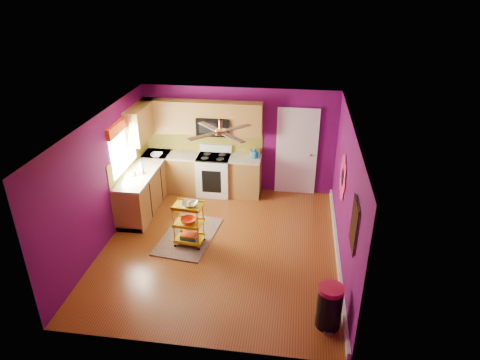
# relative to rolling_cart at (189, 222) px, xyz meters

# --- Properties ---
(ground) EXTENTS (5.00, 5.00, 0.00)m
(ground) POSITION_rel_rolling_cart_xyz_m (0.61, 0.02, -0.50)
(ground) COLOR #663010
(ground) RESTS_ON ground
(room_envelope) EXTENTS (4.54, 5.04, 2.52)m
(room_envelope) POSITION_rel_rolling_cart_xyz_m (0.64, 0.02, 1.13)
(room_envelope) COLOR #5D0A53
(room_envelope) RESTS_ON ground
(lower_cabinets) EXTENTS (2.81, 2.31, 0.94)m
(lower_cabinets) POSITION_rel_rolling_cart_xyz_m (-0.73, 1.83, -0.06)
(lower_cabinets) COLOR brown
(lower_cabinets) RESTS_ON ground
(electric_range) EXTENTS (0.76, 0.66, 1.13)m
(electric_range) POSITION_rel_rolling_cart_xyz_m (0.06, 2.19, -0.02)
(electric_range) COLOR white
(electric_range) RESTS_ON ground
(upper_cabinetry) EXTENTS (2.80, 2.30, 1.26)m
(upper_cabinetry) POSITION_rel_rolling_cart_xyz_m (-0.63, 2.19, 1.30)
(upper_cabinetry) COLOR brown
(upper_cabinetry) RESTS_ON ground
(left_window) EXTENTS (0.08, 1.35, 1.08)m
(left_window) POSITION_rel_rolling_cart_xyz_m (-1.60, 1.07, 1.24)
(left_window) COLOR white
(left_window) RESTS_ON ground
(panel_door) EXTENTS (0.95, 0.11, 2.15)m
(panel_door) POSITION_rel_rolling_cart_xyz_m (1.96, 2.49, 0.53)
(panel_door) COLOR white
(panel_door) RESTS_ON ground
(right_wall_art) EXTENTS (0.04, 2.74, 1.04)m
(right_wall_art) POSITION_rel_rolling_cart_xyz_m (2.84, -0.32, 0.94)
(right_wall_art) COLOR black
(right_wall_art) RESTS_ON ground
(ceiling_fan) EXTENTS (1.01, 1.01, 0.26)m
(ceiling_fan) POSITION_rel_rolling_cart_xyz_m (0.61, 0.22, 1.79)
(ceiling_fan) COLOR #BF8C3F
(ceiling_fan) RESTS_ON ground
(shag_rug) EXTENTS (1.16, 1.70, 0.02)m
(shag_rug) POSITION_rel_rolling_cart_xyz_m (-0.09, 0.25, -0.49)
(shag_rug) COLOR black
(shag_rug) RESTS_ON ground
(rolling_cart) EXTENTS (0.57, 0.44, 0.97)m
(rolling_cart) POSITION_rel_rolling_cart_xyz_m (0.00, 0.00, 0.00)
(rolling_cart) COLOR gold
(rolling_cart) RESTS_ON ground
(trash_can) EXTENTS (0.44, 0.45, 0.72)m
(trash_can) POSITION_rel_rolling_cart_xyz_m (2.58, -1.79, -0.14)
(trash_can) COLOR black
(trash_can) RESTS_ON ground
(teal_kettle) EXTENTS (0.18, 0.18, 0.21)m
(teal_kettle) POSITION_rel_rolling_cart_xyz_m (1.01, 2.28, 0.52)
(teal_kettle) COLOR #146B97
(teal_kettle) RESTS_ON lower_cabinets
(toaster) EXTENTS (0.22, 0.15, 0.18)m
(toaster) POSITION_rel_rolling_cart_xyz_m (1.01, 2.35, 0.53)
(toaster) COLOR beige
(toaster) RESTS_ON lower_cabinets
(soap_bottle_a) EXTENTS (0.10, 0.10, 0.21)m
(soap_bottle_a) POSITION_rel_rolling_cart_xyz_m (-1.28, 1.08, 0.55)
(soap_bottle_a) COLOR #EA3F72
(soap_bottle_a) RESTS_ON lower_cabinets
(soap_bottle_b) EXTENTS (0.12, 0.12, 0.15)m
(soap_bottle_b) POSITION_rel_rolling_cart_xyz_m (-1.40, 1.37, 0.52)
(soap_bottle_b) COLOR white
(soap_bottle_b) RESTS_ON lower_cabinets
(counter_dish) EXTENTS (0.27, 0.27, 0.07)m
(counter_dish) POSITION_rel_rolling_cart_xyz_m (-1.25, 2.03, 0.47)
(counter_dish) COLOR white
(counter_dish) RESTS_ON lower_cabinets
(counter_cup) EXTENTS (0.13, 0.13, 0.10)m
(counter_cup) POSITION_rel_rolling_cart_xyz_m (-1.42, 0.95, 0.49)
(counter_cup) COLOR white
(counter_cup) RESTS_ON lower_cabinets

